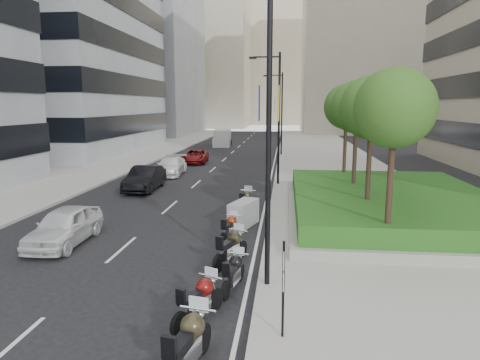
# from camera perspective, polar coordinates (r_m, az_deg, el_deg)

# --- Properties ---
(ground) EXTENTS (160.00, 160.00, 0.00)m
(ground) POSITION_cam_1_polar(r_m,az_deg,el_deg) (13.54, -15.74, -14.62)
(ground) COLOR black
(ground) RESTS_ON ground
(sidewalk_right) EXTENTS (10.00, 100.00, 0.15)m
(sidewalk_right) POSITION_cam_1_polar(r_m,az_deg,el_deg) (41.95, 11.84, 2.27)
(sidewalk_right) COLOR #9E9B93
(sidewalk_right) RESTS_ON ground
(sidewalk_left) EXTENTS (8.00, 100.00, 0.15)m
(sidewalk_left) POSITION_cam_1_polar(r_m,az_deg,el_deg) (45.00, -15.86, 2.61)
(sidewalk_left) COLOR #9E9B93
(sidewalk_left) RESTS_ON ground
(lane_edge) EXTENTS (0.12, 100.00, 0.01)m
(lane_edge) POSITION_cam_1_polar(r_m,az_deg,el_deg) (41.77, 4.58, 2.32)
(lane_edge) COLOR silver
(lane_edge) RESTS_ON ground
(lane_centre) EXTENTS (0.12, 100.00, 0.01)m
(lane_centre) POSITION_cam_1_polar(r_m,az_deg,el_deg) (42.23, -2.50, 2.42)
(lane_centre) COLOR silver
(lane_centre) RESTS_ON ground
(building_grey_far) EXTENTS (22.00, 26.00, 30.00)m
(building_grey_far) POSITION_cam_1_polar(r_m,az_deg,el_deg) (86.84, -13.82, 15.95)
(building_grey_far) COLOR gray
(building_grey_far) RESTS_ON ground
(building_cream_right) EXTENTS (28.00, 24.00, 36.00)m
(building_cream_right) POSITION_cam_1_polar(r_m,az_deg,el_deg) (93.82, 17.44, 17.17)
(building_cream_right) COLOR #B7AD93
(building_cream_right) RESTS_ON ground
(building_cream_left) EXTENTS (26.00, 24.00, 34.00)m
(building_cream_left) POSITION_cam_1_polar(r_m,az_deg,el_deg) (114.27, -5.62, 15.69)
(building_cream_left) COLOR #B7AD93
(building_cream_left) RESTS_ON ground
(building_cream_centre) EXTENTS (30.00, 24.00, 38.00)m
(building_cream_centre) POSITION_cam_1_polar(r_m,az_deg,el_deg) (132.10, 5.08, 15.79)
(building_cream_centre) COLOR #B7AD93
(building_cream_centre) RESTS_ON ground
(planter) EXTENTS (10.00, 14.00, 0.40)m
(planter) POSITION_cam_1_polar(r_m,az_deg,el_deg) (22.61, 19.30, -3.89)
(planter) COLOR gray
(planter) RESTS_ON sidewalk_right
(hedge) EXTENTS (9.40, 13.40, 0.80)m
(hedge) POSITION_cam_1_polar(r_m,az_deg,el_deg) (22.48, 19.39, -2.41)
(hedge) COLOR #235016
(hedge) RESTS_ON planter
(tree_0) EXTENTS (2.80, 2.80, 6.30)m
(tree_0) POSITION_cam_1_polar(r_m,az_deg,el_deg) (15.82, 19.92, 8.93)
(tree_0) COLOR #332319
(tree_0) RESTS_ON planter
(tree_1) EXTENTS (2.80, 2.80, 6.30)m
(tree_1) POSITION_cam_1_polar(r_m,az_deg,el_deg) (19.73, 17.17, 9.17)
(tree_1) COLOR #332319
(tree_1) RESTS_ON planter
(tree_2) EXTENTS (2.80, 2.80, 6.30)m
(tree_2) POSITION_cam_1_polar(r_m,az_deg,el_deg) (23.67, 15.34, 9.32)
(tree_2) COLOR #332319
(tree_2) RESTS_ON planter
(tree_3) EXTENTS (2.80, 2.80, 6.30)m
(tree_3) POSITION_cam_1_polar(r_m,az_deg,el_deg) (27.63, 14.03, 9.42)
(tree_3) COLOR #332319
(tree_3) RESTS_ON planter
(lamp_post_0) EXTENTS (2.34, 0.45, 9.00)m
(lamp_post_0) POSITION_cam_1_polar(r_m,az_deg,el_deg) (12.41, 3.14, 7.71)
(lamp_post_0) COLOR black
(lamp_post_0) RESTS_ON ground
(lamp_post_1) EXTENTS (2.34, 0.45, 9.00)m
(lamp_post_1) POSITION_cam_1_polar(r_m,az_deg,el_deg) (29.39, 4.92, 9.00)
(lamp_post_1) COLOR black
(lamp_post_1) RESTS_ON ground
(lamp_post_2) EXTENTS (2.34, 0.45, 9.00)m
(lamp_post_2) POSITION_cam_1_polar(r_m,az_deg,el_deg) (47.39, 5.41, 9.35)
(lamp_post_2) COLOR black
(lamp_post_2) RESTS_ON ground
(parking_sign) EXTENTS (0.06, 0.32, 2.50)m
(parking_sign) POSITION_cam_1_polar(r_m,az_deg,el_deg) (10.24, 5.80, -13.67)
(parking_sign) COLOR black
(parking_sign) RESTS_ON ground
(motorcycle_0) EXTENTS (0.82, 2.45, 1.23)m
(motorcycle_0) POSITION_cam_1_polar(r_m,az_deg,el_deg) (9.52, -6.97, -21.06)
(motorcycle_0) COLOR black
(motorcycle_0) RESTS_ON ground
(motorcycle_1) EXTENTS (1.07, 2.03, 1.09)m
(motorcycle_1) POSITION_cam_1_polar(r_m,az_deg,el_deg) (11.51, -5.43, -15.67)
(motorcycle_1) COLOR black
(motorcycle_1) RESTS_ON ground
(motorcycle_2) EXTENTS (0.68, 2.00, 1.00)m
(motorcycle_2) POSITION_cam_1_polar(r_m,az_deg,el_deg) (13.28, -0.84, -12.22)
(motorcycle_2) COLOR black
(motorcycle_2) RESTS_ON ground
(motorcycle_3) EXTENTS (1.06, 2.13, 1.13)m
(motorcycle_3) POSITION_cam_1_polar(r_m,az_deg,el_deg) (15.24, -1.19, -8.99)
(motorcycle_3) COLOR black
(motorcycle_3) RESTS_ON ground
(motorcycle_4) EXTENTS (0.72, 1.95, 0.99)m
(motorcycle_4) POSITION_cam_1_polar(r_m,az_deg,el_deg) (17.79, -1.35, -6.44)
(motorcycle_4) COLOR black
(motorcycle_4) RESTS_ON ground
(motorcycle_5) EXTENTS (1.35, 2.09, 1.18)m
(motorcycle_5) POSITION_cam_1_polar(r_m,az_deg,el_deg) (19.82, 0.48, -4.53)
(motorcycle_5) COLOR black
(motorcycle_5) RESTS_ON ground
(motorcycle_6) EXTENTS (0.79, 2.36, 1.18)m
(motorcycle_6) POSITION_cam_1_polar(r_m,az_deg,el_deg) (21.93, 0.77, -2.99)
(motorcycle_6) COLOR black
(motorcycle_6) RESTS_ON ground
(car_a) EXTENTS (1.85, 4.42, 1.49)m
(car_a) POSITION_cam_1_polar(r_m,az_deg,el_deg) (18.70, -22.36, -5.68)
(car_a) COLOR white
(car_a) RESTS_ON ground
(car_b) EXTENTS (1.79, 4.83, 1.58)m
(car_b) POSITION_cam_1_polar(r_m,az_deg,el_deg) (28.75, -12.57, 0.21)
(car_b) COLOR black
(car_b) RESTS_ON ground
(car_c) EXTENTS (2.28, 5.05, 1.44)m
(car_c) POSITION_cam_1_polar(r_m,az_deg,el_deg) (34.77, -9.21, 1.86)
(car_c) COLOR white
(car_c) RESTS_ON ground
(car_d) EXTENTS (2.49, 4.82, 1.30)m
(car_d) POSITION_cam_1_polar(r_m,az_deg,el_deg) (41.56, -5.97, 3.15)
(car_d) COLOR maroon
(car_d) RESTS_ON ground
(delivery_van) EXTENTS (2.45, 5.52, 2.26)m
(delivery_van) POSITION_cam_1_polar(r_m,az_deg,el_deg) (58.45, -2.36, 5.56)
(delivery_van) COLOR silver
(delivery_van) RESTS_ON ground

